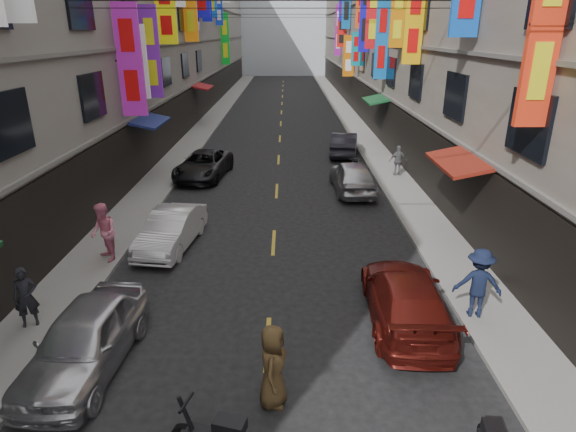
{
  "coord_description": "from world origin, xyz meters",
  "views": [
    {
      "loc": [
        0.47,
        2.17,
        7.09
      ],
      "look_at": [
        0.49,
        10.76,
        3.79
      ],
      "focal_mm": 30.0,
      "sensor_mm": 36.0,
      "label": 1
    }
  ],
  "objects_px": {
    "car_right_near": "(406,298)",
    "pedestrian_lfar": "(104,233)",
    "scooter_far_right": "(355,168)",
    "car_right_mid": "(352,176)",
    "pedestrian_lnear": "(26,297)",
    "pedestrian_rfar": "(398,161)",
    "car_right_far": "(344,144)",
    "pedestrian_crossing": "(273,366)",
    "car_left_near": "(85,340)",
    "pedestrian_rnear": "(478,283)",
    "car_left_far": "(204,165)",
    "car_left_mid": "(171,229)"
  },
  "relations": [
    {
      "from": "car_right_far",
      "to": "pedestrian_lfar",
      "type": "bearing_deg",
      "value": 66.8
    },
    {
      "from": "scooter_far_right",
      "to": "car_right_far",
      "type": "xyz_separation_m",
      "value": [
        -0.04,
        4.6,
        0.26
      ]
    },
    {
      "from": "scooter_far_right",
      "to": "car_right_mid",
      "type": "relative_size",
      "value": 0.4
    },
    {
      "from": "scooter_far_right",
      "to": "car_right_near",
      "type": "xyz_separation_m",
      "value": [
        -0.51,
        -13.56,
        0.24
      ]
    },
    {
      "from": "scooter_far_right",
      "to": "pedestrian_lfar",
      "type": "height_order",
      "value": "pedestrian_lfar"
    },
    {
      "from": "car_left_near",
      "to": "car_right_mid",
      "type": "height_order",
      "value": "car_right_mid"
    },
    {
      "from": "car_right_near",
      "to": "pedestrian_lnear",
      "type": "height_order",
      "value": "pedestrian_lnear"
    },
    {
      "from": "pedestrian_lfar",
      "to": "pedestrian_rnear",
      "type": "height_order",
      "value": "pedestrian_lfar"
    },
    {
      "from": "car_right_mid",
      "to": "pedestrian_rfar",
      "type": "distance_m",
      "value": 3.56
    },
    {
      "from": "pedestrian_lnear",
      "to": "pedestrian_rnear",
      "type": "height_order",
      "value": "pedestrian_rnear"
    },
    {
      "from": "car_left_near",
      "to": "car_right_near",
      "type": "relative_size",
      "value": 0.9
    },
    {
      "from": "car_left_near",
      "to": "pedestrian_lnear",
      "type": "relative_size",
      "value": 2.68
    },
    {
      "from": "car_right_mid",
      "to": "pedestrian_lfar",
      "type": "height_order",
      "value": "pedestrian_lfar"
    },
    {
      "from": "pedestrian_rfar",
      "to": "pedestrian_crossing",
      "type": "distance_m",
      "value": 17.35
    },
    {
      "from": "car_right_far",
      "to": "car_left_mid",
      "type": "bearing_deg",
      "value": 70.05
    },
    {
      "from": "car_right_mid",
      "to": "pedestrian_lnear",
      "type": "height_order",
      "value": "pedestrian_lnear"
    },
    {
      "from": "car_left_near",
      "to": "car_left_mid",
      "type": "relative_size",
      "value": 1.07
    },
    {
      "from": "pedestrian_rfar",
      "to": "car_right_far",
      "type": "bearing_deg",
      "value": -67.55
    },
    {
      "from": "pedestrian_lfar",
      "to": "pedestrian_rnear",
      "type": "relative_size",
      "value": 1.02
    },
    {
      "from": "pedestrian_lfar",
      "to": "pedestrian_rfar",
      "type": "xyz_separation_m",
      "value": [
        11.63,
        9.9,
        -0.19
      ]
    },
    {
      "from": "car_right_near",
      "to": "pedestrian_lfar",
      "type": "relative_size",
      "value": 2.46
    },
    {
      "from": "pedestrian_crossing",
      "to": "car_right_near",
      "type": "bearing_deg",
      "value": -40.02
    },
    {
      "from": "car_right_mid",
      "to": "pedestrian_lfar",
      "type": "xyz_separation_m",
      "value": [
        -8.97,
        -7.54,
        0.34
      ]
    },
    {
      "from": "scooter_far_right",
      "to": "car_right_far",
      "type": "bearing_deg",
      "value": -74.06
    },
    {
      "from": "pedestrian_rnear",
      "to": "pedestrian_lfar",
      "type": "bearing_deg",
      "value": -5.41
    },
    {
      "from": "car_right_near",
      "to": "car_right_mid",
      "type": "bearing_deg",
      "value": -87.43
    },
    {
      "from": "car_right_far",
      "to": "pedestrian_lfar",
      "type": "relative_size",
      "value": 2.21
    },
    {
      "from": "car_right_far",
      "to": "car_right_mid",
      "type": "bearing_deg",
      "value": 95.91
    },
    {
      "from": "car_right_near",
      "to": "pedestrian_lnear",
      "type": "bearing_deg",
      "value": 4.62
    },
    {
      "from": "pedestrian_crossing",
      "to": "car_left_far",
      "type": "bearing_deg",
      "value": 22.34
    },
    {
      "from": "car_left_far",
      "to": "car_right_near",
      "type": "distance_m",
      "value": 15.27
    },
    {
      "from": "pedestrian_rfar",
      "to": "pedestrian_rnear",
      "type": "bearing_deg",
      "value": 84.21
    },
    {
      "from": "car_left_mid",
      "to": "car_right_mid",
      "type": "bearing_deg",
      "value": 49.32
    },
    {
      "from": "car_left_near",
      "to": "pedestrian_crossing",
      "type": "relative_size",
      "value": 2.38
    },
    {
      "from": "pedestrian_lfar",
      "to": "car_left_mid",
      "type": "bearing_deg",
      "value": 87.53
    },
    {
      "from": "pedestrian_rfar",
      "to": "pedestrian_lfar",
      "type": "bearing_deg",
      "value": 38.2
    },
    {
      "from": "pedestrian_crossing",
      "to": "car_right_mid",
      "type": "bearing_deg",
      "value": -5.14
    },
    {
      "from": "scooter_far_right",
      "to": "car_right_far",
      "type": "relative_size",
      "value": 0.42
    },
    {
      "from": "car_left_near",
      "to": "car_right_mid",
      "type": "distance_m",
      "value": 14.85
    },
    {
      "from": "car_right_far",
      "to": "pedestrian_rnear",
      "type": "distance_m",
      "value": 18.1
    },
    {
      "from": "pedestrian_rnear",
      "to": "car_right_mid",
      "type": "bearing_deg",
      "value": -68.84
    },
    {
      "from": "car_left_mid",
      "to": "pedestrian_rfar",
      "type": "relative_size",
      "value": 2.58
    },
    {
      "from": "car_left_far",
      "to": "car_left_mid",
      "type": "bearing_deg",
      "value": -80.83
    },
    {
      "from": "car_left_near",
      "to": "pedestrian_rnear",
      "type": "height_order",
      "value": "pedestrian_rnear"
    },
    {
      "from": "car_right_mid",
      "to": "car_right_near",
      "type": "bearing_deg",
      "value": 87.34
    },
    {
      "from": "pedestrian_lnear",
      "to": "car_left_mid",
      "type": "bearing_deg",
      "value": 40.83
    },
    {
      "from": "car_left_near",
      "to": "pedestrian_lfar",
      "type": "bearing_deg",
      "value": 109.39
    },
    {
      "from": "pedestrian_lfar",
      "to": "pedestrian_rfar",
      "type": "distance_m",
      "value": 15.27
    },
    {
      "from": "car_right_far",
      "to": "pedestrian_crossing",
      "type": "height_order",
      "value": "pedestrian_crossing"
    },
    {
      "from": "scooter_far_right",
      "to": "pedestrian_rfar",
      "type": "bearing_deg",
      "value": -171.07
    }
  ]
}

